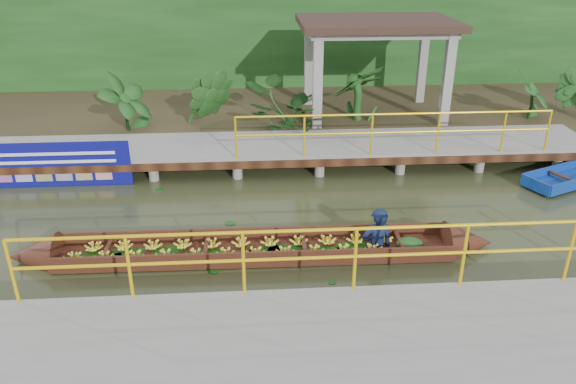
{
  "coord_description": "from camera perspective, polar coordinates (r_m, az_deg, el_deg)",
  "views": [
    {
      "loc": [
        -0.64,
        -9.87,
        5.41
      ],
      "look_at": [
        0.08,
        0.5,
        0.6
      ],
      "focal_mm": 35.0,
      "sensor_mm": 36.0,
      "label": 1
    }
  ],
  "objects": [
    {
      "name": "vendor_boat",
      "position": [
        10.32,
        -1.43,
        -5.27
      ],
      "size": [
        8.9,
        1.03,
        2.03
      ],
      "rotation": [
        0.0,
        0.0,
        -0.01
      ],
      "color": "#35190E",
      "rests_on": "ground"
    },
    {
      "name": "near_dock",
      "position": [
        7.8,
        9.56,
        -16.47
      ],
      "size": [
        18.0,
        2.4,
        1.73
      ],
      "color": "gray",
      "rests_on": "ground"
    },
    {
      "name": "tropical_plants",
      "position": [
        16.03,
        6.66,
        9.05
      ],
      "size": [
        14.03,
        1.03,
        1.29
      ],
      "color": "#133912",
      "rests_on": "ground"
    },
    {
      "name": "land_strip",
      "position": [
        18.13,
        -1.78,
        8.22
      ],
      "size": [
        30.0,
        8.0,
        0.45
      ],
      "primitive_type": "cube",
      "color": "#302818",
      "rests_on": "ground"
    },
    {
      "name": "far_dock",
      "position": [
        14.19,
        -1.05,
        4.5
      ],
      "size": [
        16.0,
        2.06,
        1.66
      ],
      "color": "gray",
      "rests_on": "ground"
    },
    {
      "name": "blue_banner",
      "position": [
        14.03,
        -22.64,
        2.6
      ],
      "size": [
        3.47,
        0.04,
        1.09
      ],
      "color": "navy",
      "rests_on": "ground"
    },
    {
      "name": "foliage_backdrop",
      "position": [
        20.17,
        -2.15,
        15.09
      ],
      "size": [
        30.0,
        0.8,
        4.0
      ],
      "primitive_type": "cube",
      "color": "#133912",
      "rests_on": "ground"
    },
    {
      "name": "pavilion",
      "position": [
        16.77,
        8.97,
        15.66
      ],
      "size": [
        4.4,
        3.0,
        3.0
      ],
      "color": "gray",
      "rests_on": "ground"
    },
    {
      "name": "ground",
      "position": [
        11.27,
        -0.22,
        -3.85
      ],
      "size": [
        80.0,
        80.0,
        0.0
      ],
      "primitive_type": "plane",
      "color": "#2C341A",
      "rests_on": "ground"
    }
  ]
}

